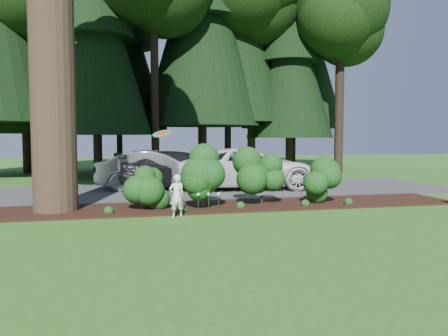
# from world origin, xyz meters

# --- Properties ---
(ground) EXTENTS (80.00, 80.00, 0.00)m
(ground) POSITION_xyz_m (0.00, 0.00, 0.00)
(ground) COLOR #2D5D1A
(ground) RESTS_ON ground
(mulch_bed) EXTENTS (16.00, 2.50, 0.05)m
(mulch_bed) POSITION_xyz_m (0.00, 3.25, 0.03)
(mulch_bed) COLOR black
(mulch_bed) RESTS_ON ground
(driveway) EXTENTS (22.00, 6.00, 0.03)m
(driveway) POSITION_xyz_m (0.00, 7.50, 0.01)
(driveway) COLOR #38383A
(driveway) RESTS_ON ground
(shrub_row) EXTENTS (6.53, 1.60, 1.61)m
(shrub_row) POSITION_xyz_m (0.77, 3.14, 0.81)
(shrub_row) COLOR #123B12
(shrub_row) RESTS_ON ground
(lily_cluster) EXTENTS (0.69, 0.09, 0.57)m
(lily_cluster) POSITION_xyz_m (-0.30, 2.40, 0.50)
(lily_cluster) COLOR #123B12
(lily_cluster) RESTS_ON ground
(tree_wall) EXTENTS (25.66, 12.15, 17.09)m
(tree_wall) POSITION_xyz_m (0.25, 16.38, 9.50)
(tree_wall) COLOR black
(tree_wall) RESTS_ON ground
(car_silver_wagon) EXTENTS (5.04, 2.52, 1.59)m
(car_silver_wagon) POSITION_xyz_m (-1.31, 8.20, 0.82)
(car_silver_wagon) COLOR #ABABAF
(car_silver_wagon) RESTS_ON driveway
(car_white_suv) EXTENTS (6.35, 3.44, 1.69)m
(car_white_suv) POSITION_xyz_m (2.44, 7.63, 0.88)
(car_white_suv) COLOR silver
(car_white_suv) RESTS_ON driveway
(car_dark_suv) EXTENTS (5.55, 2.69, 1.56)m
(car_dark_suv) POSITION_xyz_m (-0.33, 8.31, 0.81)
(car_dark_suv) COLOR black
(car_dark_suv) RESTS_ON driveway
(child) EXTENTS (0.47, 0.35, 1.17)m
(child) POSITION_xyz_m (-1.29, 1.80, 0.58)
(child) COLOR white
(child) RESTS_ON ground
(frisbee) EXTENTS (0.55, 0.51, 0.28)m
(frisbee) POSITION_xyz_m (-1.66, 1.83, 2.27)
(frisbee) COLOR teal
(frisbee) RESTS_ON ground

